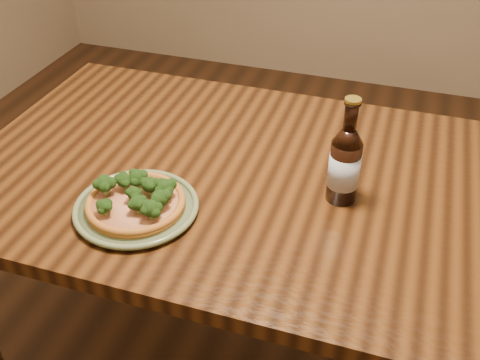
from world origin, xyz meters
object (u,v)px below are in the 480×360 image
(plate, at_px, (136,207))
(beer_bottle, at_px, (345,164))
(table, at_px, (278,208))
(pizza, at_px, (136,201))

(plate, xyz_separation_m, beer_bottle, (0.43, 0.19, 0.09))
(plate, height_order, beer_bottle, beer_bottle)
(plate, relative_size, beer_bottle, 1.09)
(table, distance_m, pizza, 0.38)
(table, relative_size, plate, 5.62)
(table, distance_m, plate, 0.37)
(plate, distance_m, beer_bottle, 0.48)
(plate, bearing_deg, table, 39.01)
(table, relative_size, beer_bottle, 6.11)
(beer_bottle, bearing_deg, pizza, -134.25)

